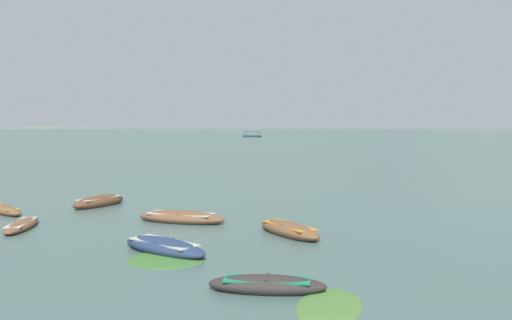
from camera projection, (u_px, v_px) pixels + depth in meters
The scene contains 14 objects.
ground_plane at pixel (271, 128), 1503.79m from camera, with size 6000.00×6000.00×0.00m, color #425B56.
mountain_1 at pixel (163, 61), 2165.88m from camera, with size 2396.25×2396.25×552.38m, color #56665B.
mountain_2 at pixel (310, 86), 2120.65m from camera, with size 999.80×999.80×341.69m, color #4C5B56.
mountain_3 at pixel (481, 87), 2237.78m from camera, with size 1245.14×1245.14×346.52m, color slate.
rowboat_0 at pixel (289, 230), 20.37m from camera, with size 2.94×3.70×0.60m.
rowboat_1 at pixel (181, 218), 23.09m from camera, with size 4.33×2.47×0.62m.
rowboat_2 at pixel (164, 247), 17.50m from camera, with size 3.71×3.31×0.58m.
rowboat_3 at pixel (22, 225), 21.63m from camera, with size 1.39×3.52×0.41m.
rowboat_4 at pixel (4, 210), 25.49m from camera, with size 3.21×3.10×0.49m.
rowboat_5 at pixel (267, 285), 13.36m from camera, with size 3.12×1.21×0.51m.
rowboat_6 at pixel (99, 202), 27.77m from camera, with size 2.57×3.67×0.70m.
ferry_0 at pixel (252, 136), 211.16m from camera, with size 7.84×4.85×2.54m.
weed_patch_0 at pixel (329, 306), 12.23m from camera, with size 2.72×1.53×0.14m, color #477033.
weed_patch_2 at pixel (166, 259), 16.57m from camera, with size 2.38×2.52×0.14m, color #38662D.
Camera 1 is at (1.43, -7.21, 4.21)m, focal length 36.59 mm.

